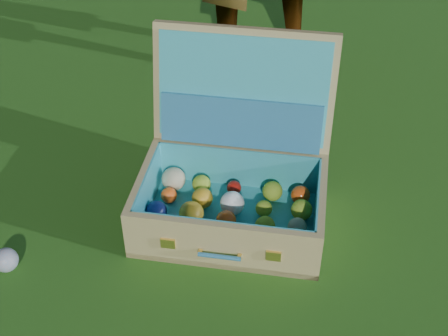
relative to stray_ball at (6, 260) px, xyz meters
The scene contains 3 objects.
ground 0.72m from the stray_ball, ahead, with size 60.00×60.00×0.00m, color #215114.
stray_ball is the anchor object (origin of this frame).
suitcase 0.71m from the stray_ball, ahead, with size 0.72×0.68×0.53m.
Camera 1 is at (-0.43, -1.47, 1.35)m, focal length 50.00 mm.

